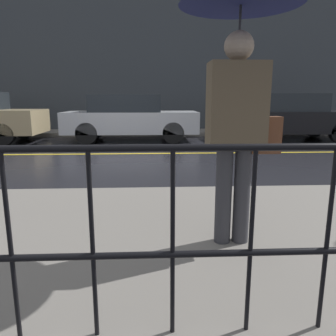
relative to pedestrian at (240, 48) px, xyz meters
The scene contains 8 objects.
ground_plane 6.08m from the pedestrian, 105.84° to the left, with size 80.00×80.00×0.00m, color black.
sidewalk_near 2.32m from the pedestrian, behind, with size 28.00×3.18×0.15m.
sidewalk_far 10.46m from the pedestrian, 98.85° to the left, with size 28.00×1.63×0.15m.
lane_marking 6.08m from the pedestrian, 105.84° to the left, with size 25.20×0.12×0.01m.
building_storefront 11.33m from the pedestrian, 98.10° to the left, with size 28.00×0.30×5.55m.
pedestrian is the anchor object (origin of this frame).
car_silver 8.40m from the pedestrian, 99.65° to the left, with size 4.28×1.71×1.50m.
car_black 9.15m from the pedestrian, 64.66° to the left, with size 4.18×1.90×1.53m.
Camera 1 is at (0.90, -8.25, 1.37)m, focal length 35.00 mm.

